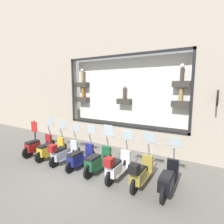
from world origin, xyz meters
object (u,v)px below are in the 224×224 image
Objects in this scene: scooter_green_3 at (98,161)px; scooter_navy_4 at (80,157)px; scooter_yellow_6 at (50,149)px; scooter_black_0 at (168,180)px; scooter_red_7 at (38,145)px; shop_sign_post at (35,134)px; scooter_olive_1 at (140,173)px; scooter_silver_5 at (63,153)px; scooter_white_2 at (117,166)px.

scooter_green_3 is 0.88m from scooter_navy_4.
scooter_black_0 is at bearing -89.98° from scooter_yellow_6.
scooter_navy_4 is at bearing -90.17° from scooter_yellow_6.
shop_sign_post is at bearing 60.50° from scooter_red_7.
scooter_red_7 is at bearing 89.28° from scooter_olive_1.
scooter_green_3 reaches higher than scooter_navy_4.
shop_sign_post is (0.60, 2.70, 0.33)m from scooter_silver_5.
scooter_black_0 is 6.16m from scooter_red_7.
scooter_red_7 is at bearing -119.50° from shop_sign_post.
shop_sign_post is at bearing 84.51° from scooter_olive_1.
scooter_olive_1 is at bearing -95.49° from shop_sign_post.
scooter_navy_4 is (0.05, 1.76, -0.06)m from scooter_white_2.
scooter_olive_1 is 1.00× the size of scooter_red_7.
scooter_red_7 reaches higher than shop_sign_post.
scooter_olive_1 reaches higher than scooter_silver_5.
shop_sign_post is (0.54, 3.58, 0.37)m from scooter_navy_4.
scooter_white_2 is 1.00× the size of scooter_red_7.
scooter_silver_5 is (-0.01, 3.52, -0.01)m from scooter_olive_1.
scooter_olive_1 is at bearing -90.81° from scooter_yellow_6.
scooter_yellow_6 is at bearing 89.02° from scooter_white_2.
scooter_silver_5 is at bearing 92.41° from scooter_green_3.
scooter_olive_1 is 6.25m from shop_sign_post.
scooter_navy_4 is at bearing 88.76° from scooter_olive_1.
scooter_white_2 is 3.52m from scooter_yellow_6.
scooter_yellow_6 is at bearing -90.26° from scooter_red_7.
scooter_black_0 is 1.00× the size of scooter_red_7.
scooter_white_2 is 1.76m from scooter_navy_4.
scooter_silver_5 is at bearing -92.39° from scooter_red_7.
scooter_green_3 reaches higher than scooter_yellow_6.
scooter_yellow_6 is at bearing 89.83° from scooter_navy_4.
scooter_white_2 is at bearing -91.79° from scooter_navy_4.
scooter_green_3 reaches higher than shop_sign_post.
scooter_red_7 is (0.01, 2.64, 0.03)m from scooter_navy_4.
scooter_red_7 is (0.07, 1.76, -0.01)m from scooter_silver_5.
scooter_olive_1 is at bearing -91.24° from scooter_navy_4.
scooter_yellow_6 is (0.07, 0.88, -0.03)m from scooter_silver_5.
scooter_yellow_6 is at bearing 89.19° from scooter_olive_1.
scooter_black_0 is 1.00× the size of scooter_white_2.
scooter_silver_5 is (-0.07, 1.76, 0.01)m from scooter_green_3.
scooter_red_7 reaches higher than scooter_navy_4.
scooter_silver_5 is 1.00× the size of scooter_yellow_6.
scooter_yellow_6 is (0.06, 3.52, -0.05)m from scooter_white_2.
scooter_black_0 is 1.01× the size of scooter_olive_1.
scooter_yellow_6 reaches higher than scooter_navy_4.
shop_sign_post is at bearing 73.60° from scooter_yellow_6.
scooter_green_3 is at bearing -96.79° from shop_sign_post.
scooter_yellow_6 is (-0.00, 2.64, -0.02)m from scooter_green_3.
scooter_black_0 is at bearing -94.30° from shop_sign_post.
scooter_black_0 is at bearing -89.07° from scooter_silver_5.
scooter_navy_4 is (0.06, 2.64, -0.06)m from scooter_olive_1.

